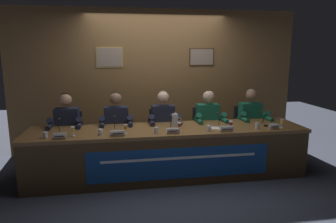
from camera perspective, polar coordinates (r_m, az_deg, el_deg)
ground_plane at (r=4.70m, az=0.00°, el=-11.86°), size 12.00×12.00×0.00m
wall_back_panelled at (r=5.67m, az=-2.20°, el=5.73°), size 5.27×0.14×2.60m
conference_table at (r=4.41m, az=0.29°, el=-6.27°), size 4.07×0.87×0.74m
chair_far_left at (r=5.15m, az=-18.06°, el=-5.21°), size 0.44×0.45×0.90m
panelist_far_left at (r=4.89m, az=-18.59°, el=-2.76°), size 0.51×0.48×1.23m
nameplate_far_left at (r=4.15m, az=-19.79°, el=-4.37°), size 0.17×0.06×0.08m
juice_glass_far_left at (r=4.24m, az=-17.49°, el=-3.28°), size 0.06×0.06×0.12m
water_cup_far_left at (r=4.27m, az=-22.12°, el=-4.15°), size 0.06×0.06×0.08m
microphone_far_left at (r=4.37m, az=-19.93°, el=-3.16°), size 0.06×0.17×0.22m
chair_left at (r=5.08m, az=-9.60°, el=-5.01°), size 0.44×0.45×0.90m
panelist_left at (r=4.82m, az=-9.71°, el=-2.51°), size 0.51×0.48×1.23m
nameplate_left at (r=4.09m, az=-9.53°, el=-4.08°), size 0.19×0.06×0.08m
juice_glass_left at (r=4.20m, az=-8.03°, el=-2.98°), size 0.06×0.06×0.12m
water_cup_left at (r=4.19m, az=-12.61°, el=-3.85°), size 0.06×0.06×0.08m
microphone_left at (r=4.33m, az=-10.03°, el=-2.79°), size 0.06×0.17×0.22m
chair_center at (r=5.13m, az=-1.12°, el=-4.70°), size 0.44×0.45×0.90m
panelist_center at (r=4.87m, az=-0.80°, el=-2.21°), size 0.51×0.48×1.23m
nameplate_center at (r=4.16m, az=0.96°, el=-3.66°), size 0.18×0.06×0.08m
juice_glass_center at (r=4.28m, az=2.17°, el=-2.59°), size 0.06×0.06×0.12m
water_cup_center at (r=4.18m, az=-2.23°, el=-3.64°), size 0.06×0.06×0.08m
microphone_center at (r=4.39m, az=0.67°, el=-2.42°), size 0.06×0.17×0.22m
chair_right at (r=5.29m, az=7.02°, el=-4.30°), size 0.44×0.45×0.90m
panelist_right at (r=5.04m, az=7.73°, el=-1.86°), size 0.51×0.48×1.23m
nameplate_right at (r=4.34m, az=11.00°, el=-3.24°), size 0.20×0.06×0.08m
juice_glass_right at (r=4.47m, az=11.75°, el=-2.25°), size 0.06×0.06×0.12m
water_cup_right at (r=4.33m, az=7.66°, el=-3.18°), size 0.06×0.06×0.08m
microphone_right at (r=4.57m, az=9.80°, el=-2.04°), size 0.06×0.17×0.22m
chair_far_right at (r=5.54m, az=14.54°, el=-3.85°), size 0.44×0.45×0.90m
panelist_far_right at (r=5.30m, az=15.55°, el=-1.51°), size 0.51×0.48×1.23m
nameplate_far_right at (r=4.66m, az=19.39°, el=-2.70°), size 0.15×0.06×0.08m
juice_glass_far_right at (r=4.79m, az=20.69°, el=-1.85°), size 0.06×0.06×0.12m
water_cup_far_right at (r=4.63m, az=16.47°, el=-2.63°), size 0.06×0.06×0.08m
microphone_far_right at (r=4.83m, az=17.76°, el=-1.68°), size 0.06×0.17×0.22m
water_pitcher_central at (r=4.56m, az=1.32°, el=-1.64°), size 0.15×0.10×0.21m
document_stack_right at (r=4.50m, az=9.52°, el=-3.13°), size 0.23×0.19×0.01m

